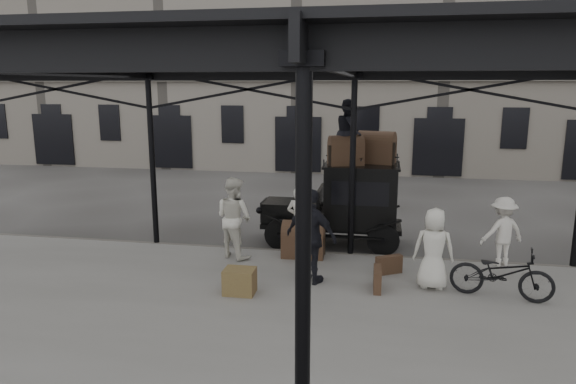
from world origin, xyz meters
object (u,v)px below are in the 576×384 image
(bicycle, at_px, (502,273))
(steamer_trunk_platform, at_px, (303,241))
(porter_official, at_px, (311,237))
(steamer_trunk_roof_near, at_px, (346,153))
(porter_left, at_px, (299,220))
(taxi, at_px, (348,201))

(bicycle, height_order, steamer_trunk_platform, bicycle)
(porter_official, xyz_separation_m, steamer_trunk_roof_near, (0.47, 2.92, 1.35))
(porter_left, height_order, porter_official, porter_official)
(porter_official, distance_m, steamer_trunk_platform, 1.78)
(taxi, height_order, porter_left, taxi)
(taxi, bearing_deg, steamer_trunk_roof_near, -108.07)
(steamer_trunk_platform, bearing_deg, taxi, 57.01)
(porter_official, bearing_deg, bicycle, -158.10)
(taxi, bearing_deg, steamer_trunk_platform, -121.64)
(porter_left, xyz_separation_m, steamer_trunk_roof_near, (1.01, 1.10, 1.52))
(porter_left, bearing_deg, bicycle, 164.18)
(steamer_trunk_roof_near, height_order, steamer_trunk_platform, steamer_trunk_roof_near)
(taxi, distance_m, steamer_trunk_roof_near, 1.31)
(taxi, xyz_separation_m, porter_left, (-1.09, -1.35, -0.23))
(porter_left, relative_size, porter_official, 0.84)
(taxi, height_order, porter_official, taxi)
(porter_official, bearing_deg, steamer_trunk_platform, -52.06)
(porter_left, bearing_deg, steamer_trunk_platform, 133.65)
(porter_official, relative_size, bicycle, 1.05)
(bicycle, xyz_separation_m, steamer_trunk_platform, (-4.07, 1.76, -0.13))
(porter_official, height_order, bicycle, porter_official)
(steamer_trunk_roof_near, bearing_deg, bicycle, -62.00)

